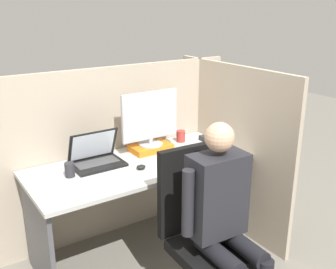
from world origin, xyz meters
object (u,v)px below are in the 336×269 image
object	(u,v)px
monitor	(150,118)
carrot_toy	(169,169)
paper_box	(151,148)
coffee_mug	(181,136)
office_chair	(203,230)
person	(224,213)
stapler	(207,140)
laptop	(96,158)
pen_cup	(70,170)

from	to	relation	value
monitor	carrot_toy	world-z (taller)	monitor
paper_box	coffee_mug	size ratio (longest dim) A/B	3.37
paper_box	carrot_toy	distance (m)	0.46
paper_box	office_chair	bearing A→B (deg)	-99.51
office_chair	coffee_mug	bearing A→B (deg)	62.62
carrot_toy	person	size ratio (longest dim) A/B	0.11
stapler	person	xyz separation A→B (m)	(-0.64, -0.96, -0.05)
laptop	office_chair	world-z (taller)	office_chair
stapler	office_chair	size ratio (longest dim) A/B	0.16
monitor	office_chair	xyz separation A→B (m)	(-0.15, -0.88, -0.50)
office_chair	laptop	bearing A→B (deg)	111.83
pen_cup	coffee_mug	bearing A→B (deg)	9.08
stapler	person	distance (m)	1.16
monitor	stapler	bearing A→B (deg)	-10.31
stapler	person	world-z (taller)	person
paper_box	stapler	bearing A→B (deg)	-10.00
pen_cup	person	bearing A→B (deg)	-57.65
monitor	carrot_toy	xyz separation A→B (m)	(-0.12, -0.44, -0.25)
laptop	person	world-z (taller)	person
monitor	person	bearing A→B (deg)	-97.44
paper_box	monitor	bearing A→B (deg)	90.00
paper_box	carrot_toy	world-z (taller)	carrot_toy
monitor	pen_cup	xyz separation A→B (m)	(-0.72, -0.13, -0.22)
person	coffee_mug	distance (m)	1.19
paper_box	carrot_toy	xyz separation A→B (m)	(-0.12, -0.44, 0.00)
paper_box	person	bearing A→B (deg)	-97.46
stapler	coffee_mug	world-z (taller)	coffee_mug
laptop	pen_cup	size ratio (longest dim) A/B	3.62
person	monitor	bearing A→B (deg)	82.56
paper_box	pen_cup	distance (m)	0.73
carrot_toy	coffee_mug	bearing A→B (deg)	47.35
office_chair	person	world-z (taller)	person
monitor	coffee_mug	distance (m)	0.40
laptop	carrot_toy	xyz separation A→B (m)	(0.37, -0.41, -0.02)
paper_box	stapler	xyz separation A→B (m)	(0.51, -0.09, -0.00)
carrot_toy	office_chair	bearing A→B (deg)	-93.78
monitor	pen_cup	distance (m)	0.77
monitor	stapler	size ratio (longest dim) A/B	3.02
stapler	office_chair	bearing A→B (deg)	-129.75
paper_box	office_chair	xyz separation A→B (m)	(-0.15, -0.88, -0.25)
monitor	laptop	world-z (taller)	monitor
laptop	person	xyz separation A→B (m)	(0.35, -1.02, -0.08)
paper_box	pen_cup	bearing A→B (deg)	-170.34
carrot_toy	coffee_mug	xyz separation A→B (m)	(0.45, 0.49, 0.02)
person	pen_cup	bearing A→B (deg)	122.35
carrot_toy	coffee_mug	distance (m)	0.66
laptop	office_chair	distance (m)	0.95
laptop	person	distance (m)	1.08
person	coffee_mug	bearing A→B (deg)	66.86
monitor	person	distance (m)	1.10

